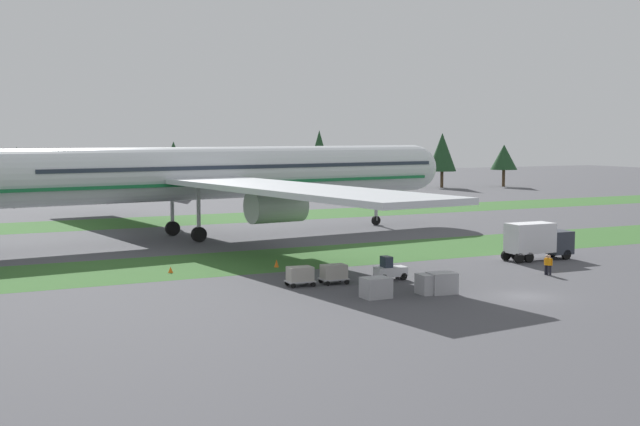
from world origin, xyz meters
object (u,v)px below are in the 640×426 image
object	(u,v)px
ground_crew_loader	(547,264)
taxiway_marker_2	(276,263)
cargo_dolly_lead	(334,272)
uld_container_1	(431,284)
taxiway_marker_0	(171,270)
taxiway_marker_1	(504,253)
ground_crew_marshaller	(549,264)
uld_container_0	(376,288)
cargo_dolly_second	(300,275)
baggage_tug	(390,270)
taxiway_marker_3	(511,252)
catering_truck	(538,240)
airliner	(201,173)
uld_container_2	(442,283)

from	to	relation	value
ground_crew_loader	taxiway_marker_2	distance (m)	23.67
cargo_dolly_lead	uld_container_1	distance (m)	8.45
taxiway_marker_0	ground_crew_loader	bearing A→B (deg)	-28.83
taxiway_marker_0	taxiway_marker_1	bearing A→B (deg)	-7.71
ground_crew_marshaller	uld_container_0	world-z (taller)	ground_crew_marshaller
cargo_dolly_second	taxiway_marker_1	world-z (taller)	cargo_dolly_second
baggage_tug	taxiway_marker_3	bearing A→B (deg)	116.02
taxiway_marker_2	uld_container_0	bearing A→B (deg)	-87.80
uld_container_0	cargo_dolly_lead	bearing A→B (deg)	89.94
cargo_dolly_second	uld_container_1	world-z (taller)	cargo_dolly_second
ground_crew_marshaller	taxiway_marker_0	xyz separation A→B (m)	(-28.44, 15.75, -0.68)
ground_crew_marshaller	taxiway_marker_0	bearing A→B (deg)	-155.89
cargo_dolly_lead	cargo_dolly_second	xyz separation A→B (m)	(-2.89, 0.23, 0.00)
ground_crew_marshaller	taxiway_marker_3	bearing A→B (deg)	118.20
ground_crew_loader	taxiway_marker_3	size ratio (longest dim) A/B	3.39
ground_crew_marshaller	taxiway_marker_3	size ratio (longest dim) A/B	3.39
cargo_dolly_second	taxiway_marker_0	size ratio (longest dim) A/B	4.33
baggage_tug	ground_crew_loader	bearing A→B (deg)	77.79
catering_truck	uld_container_0	xyz separation A→B (m)	(-23.45, -9.55, -1.19)
cargo_dolly_second	ground_crew_marshaller	bearing A→B (deg)	81.90
baggage_tug	ground_crew_marshaller	distance (m)	13.95
ground_crew_marshaller	ground_crew_loader	world-z (taller)	same
catering_truck	uld_container_1	distance (m)	21.42
ground_crew_marshaller	taxiway_marker_2	world-z (taller)	ground_crew_marshaller
baggage_tug	cargo_dolly_second	xyz separation A→B (m)	(-7.90, 0.62, 0.10)
ground_crew_loader	uld_container_1	xyz separation A→B (m)	(-13.67, -2.78, -0.19)
ground_crew_loader	taxiway_marker_0	world-z (taller)	ground_crew_loader
baggage_tug	cargo_dolly_second	bearing A→B (deg)	-90.00
taxiway_marker_0	cargo_dolly_second	bearing A→B (deg)	-56.76
cargo_dolly_second	catering_truck	world-z (taller)	catering_truck
cargo_dolly_lead	uld_container_1	xyz separation A→B (m)	(4.54, -7.13, -0.16)
baggage_tug	ground_crew_marshaller	xyz separation A→B (m)	(13.32, -4.12, 0.13)
taxiway_marker_0	taxiway_marker_2	size ratio (longest dim) A/B	0.77
uld_container_0	taxiway_marker_2	xyz separation A→B (m)	(-0.64, 16.62, -0.42)
airliner	uld_container_0	world-z (taller)	airliner
cargo_dolly_second	ground_crew_marshaller	distance (m)	21.75
uld_container_0	uld_container_2	bearing A→B (deg)	-7.63
uld_container_2	taxiway_marker_1	size ratio (longest dim) A/B	3.88
baggage_tug	taxiway_marker_3	world-z (taller)	baggage_tug
ground_crew_marshaller	taxiway_marker_3	world-z (taller)	ground_crew_marshaller
taxiway_marker_2	baggage_tug	bearing A→B (deg)	-61.29
catering_truck	taxiway_marker_1	size ratio (longest dim) A/B	13.58
airliner	uld_container_2	distance (m)	42.44
cargo_dolly_lead	taxiway_marker_0	distance (m)	15.12
ground_crew_loader	uld_container_2	distance (m)	13.24
uld_container_2	taxiway_marker_1	world-z (taller)	uld_container_2
uld_container_1	ground_crew_marshaller	bearing A→B (deg)	10.74
baggage_tug	uld_container_0	xyz separation A→B (m)	(-5.02, -6.29, -0.05)
baggage_tug	taxiway_marker_0	bearing A→B (deg)	-123.08
cargo_dolly_lead	airliner	bearing A→B (deg)	-176.42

